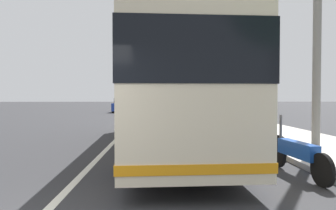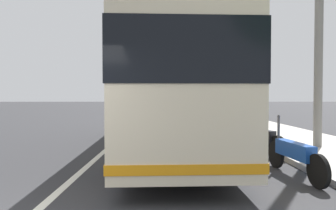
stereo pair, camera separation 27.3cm
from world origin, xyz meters
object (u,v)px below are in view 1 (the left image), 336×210
car_oncoming (123,106)px  utility_pole (317,24)px  car_far_distant (164,104)px  motorcycle_far_end (297,154)px  coach_bus (168,90)px  motorcycle_angled (260,138)px

car_oncoming → utility_pole: utility_pole is taller
car_far_distant → utility_pole: utility_pole is taller
motorcycle_far_end → car_oncoming: size_ratio=0.50×
car_far_distant → car_oncoming: size_ratio=1.00×
coach_bus → car_oncoming: bearing=8.0°
car_oncoming → coach_bus: bearing=11.8°
motorcycle_angled → motorcycle_far_end: bearing=157.0°
motorcycle_angled → utility_pole: (0.53, -1.99, 3.51)m
motorcycle_far_end → car_oncoming: 28.69m
car_oncoming → motorcycle_far_end: bearing=15.5°
coach_bus → car_far_distant: coach_bus is taller
motorcycle_angled → utility_pole: bearing=-97.0°
coach_bus → motorcycle_far_end: 4.97m
car_far_distant → car_oncoming: 7.50m
utility_pole → coach_bus: bearing=78.3°
coach_bus → car_oncoming: 24.29m
motorcycle_far_end → motorcycle_angled: motorcycle_angled is taller
motorcycle_angled → car_oncoming: bearing=-6.7°
car_oncoming → utility_pole: bearing=21.4°
coach_bus → motorcycle_angled: size_ratio=5.87×
motorcycle_far_end → motorcycle_angled: 2.47m
coach_bus → motorcycle_far_end: bearing=-148.7°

